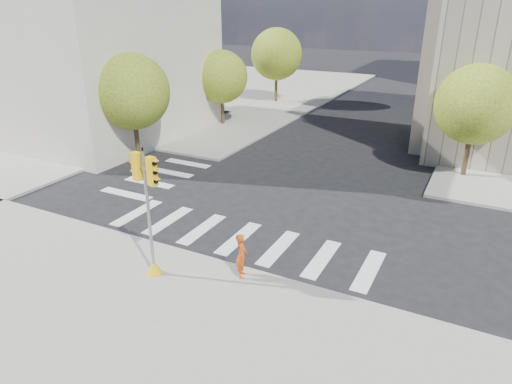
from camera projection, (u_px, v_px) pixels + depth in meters
ground at (263, 220)px, 20.39m from camera, size 160.00×160.00×0.00m
sidewalk_far_left at (205, 91)px, 50.17m from camera, size 28.00×40.00×0.15m
classical_building at (65, 41)px, 32.94m from camera, size 19.00×15.00×12.70m
tree_lw_near at (132, 92)px, 26.50m from camera, size 4.40×4.40×6.41m
tree_lw_mid at (222, 77)px, 34.89m from camera, size 4.00×4.00×5.77m
tree_lw_far at (277, 54)px, 42.80m from camera, size 4.80×4.80×6.95m
tree_re_near at (476, 105)px, 23.89m from camera, size 4.20×4.20×6.16m
tree_re_mid at (486, 71)px, 33.63m from camera, size 4.60×4.60×6.66m
tree_re_far at (491, 61)px, 43.67m from camera, size 4.00×4.00×5.88m
lamp_near at (491, 84)px, 26.76m from camera, size 0.35×0.18×8.11m
lamp_far at (496, 60)px, 38.26m from camera, size 0.35×0.18×8.11m
traffic_signal at (150, 223)px, 15.35m from camera, size 1.08×0.56×4.62m
photographer at (242, 256)px, 15.62m from camera, size 0.61×0.71×1.64m
planter_wall at (67, 151)px, 28.64m from camera, size 5.83×2.23×0.50m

